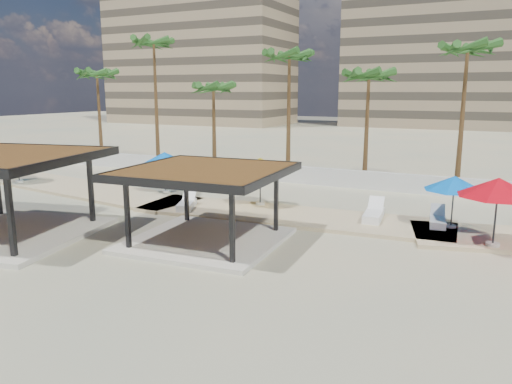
% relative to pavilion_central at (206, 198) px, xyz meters
% --- Properties ---
extents(ground, '(200.00, 200.00, 0.00)m').
position_rel_pavilion_central_xyz_m(ground, '(-0.55, -1.57, -1.91)').
color(ground, '#C9B285').
rests_on(ground, ground).
extents(promenade, '(44.45, 7.97, 0.24)m').
position_rel_pavilion_central_xyz_m(promenade, '(1.45, 6.09, -1.85)').
color(promenade, '#C6B284').
rests_on(promenade, ground).
extents(boundary_wall, '(56.00, 0.30, 1.20)m').
position_rel_pavilion_central_xyz_m(boundary_wall, '(-0.55, 14.43, -1.31)').
color(boundary_wall, silver).
rests_on(boundary_wall, ground).
extents(building_west, '(34.00, 16.00, 32.40)m').
position_rel_pavilion_central_xyz_m(building_west, '(-42.55, 66.43, 13.35)').
color(building_west, '#937F60').
rests_on(building_west, ground).
extents(building_mid, '(38.00, 16.00, 30.40)m').
position_rel_pavilion_central_xyz_m(building_mid, '(3.45, 76.43, 12.36)').
color(building_mid, '#847259').
rests_on(building_mid, ground).
extents(pavilion_central, '(6.73, 6.73, 3.21)m').
position_rel_pavilion_central_xyz_m(pavilion_central, '(0.00, 0.00, 0.00)').
color(pavilion_central, beige).
rests_on(pavilion_central, ground).
extents(pavilion_west, '(8.62, 8.62, 3.70)m').
position_rel_pavilion_central_xyz_m(pavilion_west, '(-8.38, -3.18, 0.29)').
color(pavilion_west, beige).
rests_on(pavilion_west, ground).
extents(umbrella_a, '(3.38, 3.38, 2.54)m').
position_rel_pavilion_central_xyz_m(umbrella_a, '(-18.43, 5.52, 0.45)').
color(umbrella_a, beige).
rests_on(umbrella_a, promenade).
extents(umbrella_b, '(3.58, 3.58, 2.58)m').
position_rel_pavilion_central_xyz_m(umbrella_b, '(-0.75, 6.73, 0.48)').
color(umbrella_b, beige).
rests_on(umbrella_b, promenade).
extents(umbrella_c, '(3.79, 3.79, 2.79)m').
position_rel_pavilion_central_xyz_m(umbrella_c, '(10.89, 4.23, 0.67)').
color(umbrella_c, beige).
rests_on(umbrella_c, promenade).
extents(umbrella_d, '(3.06, 3.06, 2.39)m').
position_rel_pavilion_central_xyz_m(umbrella_d, '(9.10, 6.42, 0.32)').
color(umbrella_d, beige).
rests_on(umbrella_d, promenade).
extents(umbrella_f, '(2.91, 2.91, 2.48)m').
position_rel_pavilion_central_xyz_m(umbrella_f, '(-7.40, 7.14, 0.39)').
color(umbrella_f, beige).
rests_on(umbrella_f, promenade).
extents(lounger_a, '(1.47, 2.28, 0.82)m').
position_rel_pavilion_central_xyz_m(lounger_a, '(-3.90, 4.27, -1.53)').
color(lounger_a, white).
rests_on(lounger_a, promenade).
extents(lounger_b, '(0.95, 2.16, 0.79)m').
position_rel_pavilion_central_xyz_m(lounger_b, '(8.49, 6.66, -1.54)').
color(lounger_b, white).
rests_on(lounger_b, promenade).
extents(lounger_c, '(1.03, 2.48, 0.91)m').
position_rel_pavilion_central_xyz_m(lounger_c, '(5.57, 6.35, -1.51)').
color(lounger_c, white).
rests_on(lounger_c, promenade).
extents(palm_a, '(3.00, 3.00, 8.53)m').
position_rel_pavilion_central_xyz_m(palm_a, '(-21.55, 16.73, 5.50)').
color(palm_a, brown).
rests_on(palm_a, ground).
extents(palm_b, '(3.00, 3.00, 10.97)m').
position_rel_pavilion_central_xyz_m(palm_b, '(-15.55, 17.13, 7.78)').
color(palm_b, brown).
rests_on(palm_b, ground).
extents(palm_c, '(3.00, 3.00, 7.32)m').
position_rel_pavilion_central_xyz_m(palm_c, '(-9.55, 16.53, 4.35)').
color(palm_c, brown).
rests_on(palm_c, ground).
extents(palm_d, '(3.00, 3.00, 9.58)m').
position_rel_pavilion_central_xyz_m(palm_d, '(-3.55, 17.33, 6.49)').
color(palm_d, brown).
rests_on(palm_d, ground).
extents(palm_e, '(3.00, 3.00, 8.11)m').
position_rel_pavilion_central_xyz_m(palm_e, '(2.45, 16.83, 5.10)').
color(palm_e, brown).
rests_on(palm_e, ground).
extents(palm_f, '(3.00, 3.00, 9.65)m').
position_rel_pavilion_central_xyz_m(palm_f, '(8.45, 17.03, 6.55)').
color(palm_f, brown).
rests_on(palm_f, ground).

